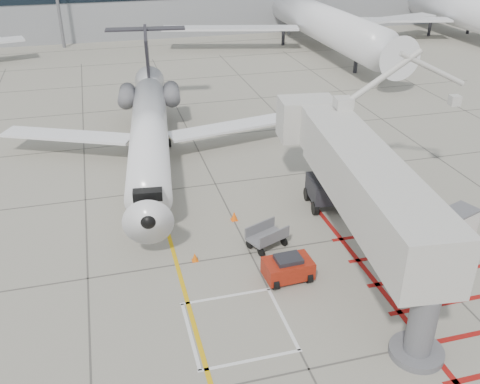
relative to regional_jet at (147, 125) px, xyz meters
name	(u,v)px	position (x,y,z in m)	size (l,w,h in m)	color
ground_plane	(275,303)	(3.75, -14.36, -3.51)	(260.00, 260.00, 0.00)	gray
regional_jet	(147,125)	(0.00, 0.00, 0.00)	(21.26, 26.80, 7.02)	white
jet_bridge	(369,197)	(8.80, -12.52, 0.15)	(8.67, 18.31, 7.32)	beige
pushback_tug	(288,267)	(4.86, -12.82, -2.86)	(2.23, 1.39, 1.30)	maroon
baggage_cart	(267,237)	(4.74, -9.99, -2.89)	(1.97, 1.24, 1.24)	slate
ground_power_unit	(455,225)	(14.46, -11.86, -2.66)	(2.16, 1.26, 1.71)	silver
cone_nose	(195,257)	(0.92, -10.26, -3.29)	(0.32, 0.32, 0.45)	#E25D0B
cone_side	(234,216)	(3.79, -6.96, -3.25)	(0.38, 0.38, 0.53)	#FC5D0D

